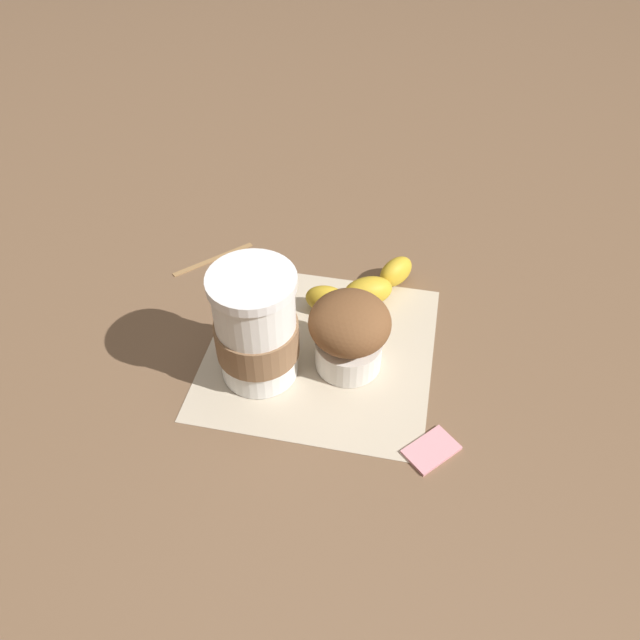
{
  "coord_description": "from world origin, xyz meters",
  "views": [
    {
      "loc": [
        -0.42,
        -0.17,
        0.5
      ],
      "look_at": [
        0.0,
        0.0,
        0.05
      ],
      "focal_mm": 35.0,
      "sensor_mm": 36.0,
      "label": 1
    }
  ],
  "objects": [
    {
      "name": "ground_plane",
      "position": [
        0.0,
        0.0,
        0.0
      ],
      "size": [
        3.0,
        3.0,
        0.0
      ],
      "primitive_type": "plane",
      "color": "brown"
    },
    {
      "name": "paper_napkin",
      "position": [
        0.0,
        0.0,
        0.0
      ],
      "size": [
        0.28,
        0.28,
        0.0
      ],
      "primitive_type": "cube",
      "rotation": [
        0.0,
        0.0,
        0.18
      ],
      "color": "beige",
      "rests_on": "ground_plane"
    },
    {
      "name": "coffee_cup",
      "position": [
        -0.05,
        0.05,
        0.06
      ],
      "size": [
        0.09,
        0.09,
        0.13
      ],
      "color": "white",
      "rests_on": "paper_napkin"
    },
    {
      "name": "muffin",
      "position": [
        -0.01,
        -0.03,
        0.05
      ],
      "size": [
        0.08,
        0.08,
        0.09
      ],
      "color": "white",
      "rests_on": "paper_napkin"
    },
    {
      "name": "banana",
      "position": [
        0.1,
        -0.02,
        0.02
      ],
      "size": [
        0.12,
        0.11,
        0.03
      ],
      "color": "gold",
      "rests_on": "paper_napkin"
    },
    {
      "name": "sugar_packet",
      "position": [
        -0.08,
        -0.14,
        0.0
      ],
      "size": [
        0.06,
        0.05,
        0.01
      ],
      "primitive_type": "cube",
      "rotation": [
        0.0,
        0.0,
        2.59
      ],
      "color": "pink",
      "rests_on": "ground_plane"
    },
    {
      "name": "wooden_stirrer",
      "position": [
        0.09,
        0.18,
        0.0
      ],
      "size": [
        0.1,
        0.07,
        0.0
      ],
      "primitive_type": "cube",
      "rotation": [
        0.0,
        0.0,
        2.55
      ],
      "color": "#9E7547",
      "rests_on": "ground_plane"
    }
  ]
}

